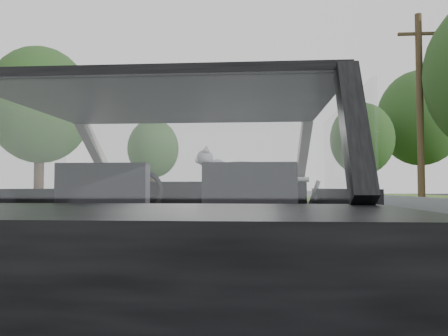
% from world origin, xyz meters
% --- Properties ---
extents(subject_car, '(1.80, 4.00, 1.45)m').
position_xyz_m(subject_car, '(0.00, 0.00, 0.72)').
color(subject_car, black).
rests_on(subject_car, ground).
extents(dashboard, '(1.58, 0.45, 0.30)m').
position_xyz_m(dashboard, '(0.00, 0.62, 0.85)').
color(dashboard, black).
rests_on(dashboard, subject_car).
extents(driver_seat, '(0.50, 0.72, 0.42)m').
position_xyz_m(driver_seat, '(-0.40, -0.29, 0.88)').
color(driver_seat, black).
rests_on(driver_seat, subject_car).
extents(passenger_seat, '(0.50, 0.72, 0.42)m').
position_xyz_m(passenger_seat, '(0.40, -0.29, 0.88)').
color(passenger_seat, black).
rests_on(passenger_seat, subject_car).
extents(steering_wheel, '(0.36, 0.36, 0.04)m').
position_xyz_m(steering_wheel, '(-0.40, 0.33, 0.92)').
color(steering_wheel, black).
rests_on(steering_wheel, dashboard).
extents(cat, '(0.63, 0.20, 0.28)m').
position_xyz_m(cat, '(0.32, 0.65, 1.09)').
color(cat, gray).
rests_on(cat, dashboard).
extents(guardrail, '(0.05, 90.00, 0.32)m').
position_xyz_m(guardrail, '(4.30, 10.00, 0.58)').
color(guardrail, '#8E949C').
rests_on(guardrail, ground).
extents(other_car, '(2.42, 4.81, 1.52)m').
position_xyz_m(other_car, '(-0.25, 20.76, 0.76)').
color(other_car, '#9A9EAA').
rests_on(other_car, ground).
extents(highway_sign, '(0.45, 0.99, 2.54)m').
position_xyz_m(highway_sign, '(5.27, 20.42, 1.27)').
color(highway_sign, '#176C21').
rests_on(highway_sign, ground).
extents(utility_pole, '(0.25, 0.25, 7.09)m').
position_xyz_m(utility_pole, '(6.15, 12.89, 3.55)').
color(utility_pole, '#493827').
rests_on(utility_pole, ground).
extents(tree_2, '(4.86, 4.86, 6.90)m').
position_xyz_m(tree_2, '(8.05, 29.35, 3.45)').
color(tree_2, '#2B4822').
rests_on(tree_2, ground).
extents(tree_3, '(6.86, 6.86, 10.04)m').
position_xyz_m(tree_3, '(13.46, 32.91, 5.02)').
color(tree_3, '#2B4822').
rests_on(tree_3, ground).
extents(tree_5, '(6.47, 6.47, 8.59)m').
position_xyz_m(tree_5, '(-11.64, 20.65, 4.29)').
color(tree_5, '#2B4822').
rests_on(tree_5, ground).
extents(tree_6, '(5.28, 5.28, 6.71)m').
position_xyz_m(tree_6, '(-8.53, 34.48, 3.36)').
color(tree_6, '#2B4822').
rests_on(tree_6, ground).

